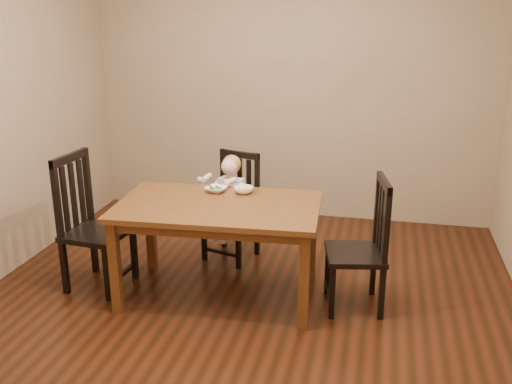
% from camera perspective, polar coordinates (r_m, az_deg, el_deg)
% --- Properties ---
extents(room, '(4.01, 4.01, 2.71)m').
position_cam_1_polar(room, '(3.79, -1.37, 6.90)').
color(room, '#3B190C').
rests_on(room, ground).
extents(dining_table, '(1.51, 0.96, 0.73)m').
position_cam_1_polar(dining_table, '(4.14, -3.79, -2.29)').
color(dining_table, '#502912').
rests_on(dining_table, room).
extents(chair_child, '(0.48, 0.47, 0.91)m').
position_cam_1_polar(chair_child, '(4.89, -2.28, -1.62)').
color(chair_child, black).
rests_on(chair_child, room).
extents(chair_left, '(0.47, 0.49, 1.05)m').
position_cam_1_polar(chair_left, '(4.52, -16.18, -3.16)').
color(chair_left, black).
rests_on(chair_left, room).
extents(chair_right, '(0.47, 0.49, 0.97)m').
position_cam_1_polar(chair_right, '(4.11, 10.59, -5.43)').
color(chair_right, black).
rests_on(chair_right, room).
extents(toddler, '(0.36, 0.41, 0.47)m').
position_cam_1_polar(toddler, '(4.81, -2.58, -0.44)').
color(toddler, white).
rests_on(toddler, chair_child).
extents(bowl_peas, '(0.19, 0.19, 0.04)m').
position_cam_1_polar(bowl_peas, '(4.37, -4.02, 0.26)').
color(bowl_peas, white).
rests_on(bowl_peas, dining_table).
extents(bowl_veg, '(0.17, 0.17, 0.05)m').
position_cam_1_polar(bowl_veg, '(4.34, -1.26, 0.21)').
color(bowl_veg, white).
rests_on(bowl_veg, dining_table).
extents(fork, '(0.09, 0.10, 0.05)m').
position_cam_1_polar(fork, '(4.36, -4.60, 0.52)').
color(fork, silver).
rests_on(fork, bowl_peas).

